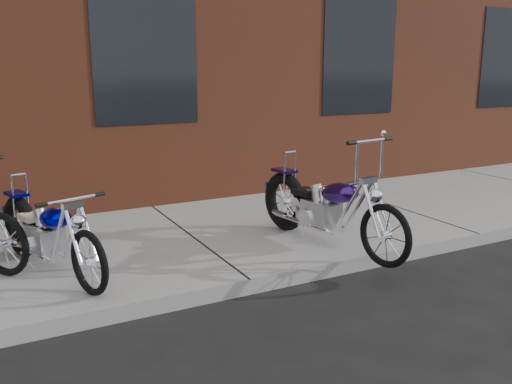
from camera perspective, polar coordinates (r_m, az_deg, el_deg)
ground at (r=5.07m, az=-0.61°, el=-10.78°), size 120.00×120.00×0.00m
sidewalk at (r=6.33m, az=-6.83°, el=-5.21°), size 22.00×3.00×0.15m
chopper_purple at (r=5.88m, az=7.42°, el=-1.89°), size 0.58×2.17×1.22m
chopper_blue at (r=5.43m, az=-20.99°, el=-4.32°), size 0.75×1.92×0.86m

